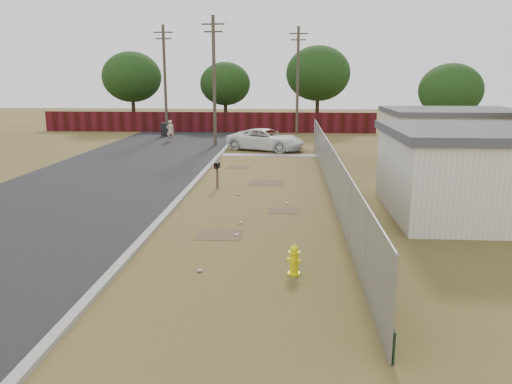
# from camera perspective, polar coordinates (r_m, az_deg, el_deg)

# --- Properties ---
(ground) EXTENTS (120.00, 120.00, 0.00)m
(ground) POSITION_cam_1_polar(r_m,az_deg,el_deg) (20.36, -0.06, -0.67)
(ground) COLOR brown
(ground) RESTS_ON ground
(street) EXTENTS (15.10, 60.00, 0.12)m
(street) POSITION_cam_1_polar(r_m,az_deg,el_deg) (29.34, -12.29, 3.27)
(street) COLOR black
(street) RESTS_ON ground
(chainlink_fence) EXTENTS (0.10, 27.06, 2.02)m
(chainlink_fence) POSITION_cam_1_polar(r_m,az_deg,el_deg) (21.23, 8.57, 1.95)
(chainlink_fence) COLOR gray
(chainlink_fence) RESTS_ON ground
(privacy_fence) EXTENTS (30.00, 0.12, 1.80)m
(privacy_fence) POSITION_cam_1_polar(r_m,az_deg,el_deg) (45.51, -5.55, 7.95)
(privacy_fence) COLOR #4B1017
(privacy_fence) RESTS_ON ground
(utility_poles) EXTENTS (12.60, 8.24, 9.00)m
(utility_poles) POSITION_cam_1_polar(r_m,az_deg,el_deg) (40.72, -3.34, 12.76)
(utility_poles) COLOR #483E30
(utility_poles) RESTS_ON ground
(houses) EXTENTS (9.30, 17.24, 3.10)m
(houses) POSITION_cam_1_polar(r_m,az_deg,el_deg) (24.57, 23.74, 4.29)
(houses) COLOR white
(houses) RESTS_ON ground
(horizon_trees) EXTENTS (33.32, 31.94, 7.78)m
(horizon_trees) POSITION_cam_1_polar(r_m,az_deg,el_deg) (43.31, 3.22, 12.69)
(horizon_trees) COLOR #2E2314
(horizon_trees) RESTS_ON ground
(fire_hydrant) EXTENTS (0.40, 0.40, 0.80)m
(fire_hydrant) POSITION_cam_1_polar(r_m,az_deg,el_deg) (12.48, 4.37, -7.81)
(fire_hydrant) COLOR yellow
(fire_hydrant) RESTS_ON ground
(mailbox) EXTENTS (0.22, 0.52, 1.20)m
(mailbox) POSITION_cam_1_polar(r_m,az_deg,el_deg) (21.91, -4.46, 2.80)
(mailbox) COLOR brown
(mailbox) RESTS_ON ground
(pickup_truck) EXTENTS (5.73, 4.22, 1.45)m
(pickup_truck) POSITION_cam_1_polar(r_m,az_deg,el_deg) (33.81, 1.17, 6.01)
(pickup_truck) COLOR white
(pickup_truck) RESTS_ON ground
(pedestrian) EXTENTS (0.67, 0.51, 1.65)m
(pedestrian) POSITION_cam_1_polar(r_m,az_deg,el_deg) (39.03, -9.76, 6.91)
(pedestrian) COLOR #C9AD93
(pedestrian) RESTS_ON ground
(trash_bin) EXTENTS (0.83, 0.90, 1.09)m
(trash_bin) POSITION_cam_1_polar(r_m,az_deg,el_deg) (42.86, -10.27, 7.05)
(trash_bin) COLOR black
(trash_bin) RESTS_ON ground
(scattered_litter) EXTENTS (2.28, 12.70, 0.07)m
(scattered_litter) POSITION_cam_1_polar(r_m,az_deg,el_deg) (18.27, -0.80, -2.13)
(scattered_litter) COLOR white
(scattered_litter) RESTS_ON ground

